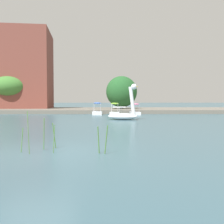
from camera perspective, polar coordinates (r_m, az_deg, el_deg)
The scene contains 11 objects.
ground_plane at distance 9.45m, azimuth -16.11°, elevation -8.70°, with size 697.21×697.21×0.00m, color #385966.
shore_bank_far at distance 45.63m, azimuth -4.22°, elevation 0.44°, with size 158.57×18.32×0.56m, color #6B665B.
swan_boat at distance 25.33m, azimuth 2.69°, elevation -0.14°, with size 3.17×2.01×3.50m.
pedal_boat_blue at distance 34.72m, azimuth -3.25°, elevation 0.11°, with size 1.28×2.27×1.67m.
pedal_boat_lime at distance 34.51m, azimuth 0.59°, elevation 0.06°, with size 1.41×2.41×1.62m.
pedal_boat_pink at distance 34.67m, azimuth 5.09°, elevation 0.17°, with size 1.33×2.27×1.54m.
tree_broadleaf_right at distance 47.35m, azimuth -21.53°, elevation 5.27°, with size 7.34×6.92×5.62m.
tree_willow_near_path at distance 44.63m, azimuth 2.13°, elevation 4.47°, with size 7.19×6.98×5.57m.
parked_van at distance 49.21m, azimuth -18.03°, elevation 1.99°, with size 4.52×2.50×1.89m.
apartment_block at distance 51.87m, azimuth -22.16°, elevation 8.60°, with size 15.77×10.35×14.08m, color brown.
reed_clump_foreground at distance 9.34m, azimuth -10.15°, elevation -5.51°, with size 3.08×1.28×1.47m.
Camera 1 is at (2.41, -8.96, 1.80)m, focal length 41.55 mm.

